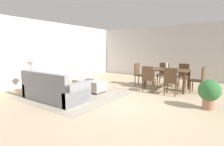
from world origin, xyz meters
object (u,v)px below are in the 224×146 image
at_px(dining_chair_near_left, 148,78).
at_px(dining_chair_far_left, 163,72).
at_px(dining_table, 167,72).
at_px(dining_chair_head_east, 200,78).
at_px(side_table, 32,80).
at_px(ottoman_table, 89,85).
at_px(potted_plant, 209,92).
at_px(dining_chair_head_west, 139,73).
at_px(couch, 54,90).
at_px(dining_chair_far_right, 183,74).
at_px(book_on_ottoman, 90,79).
at_px(vase_centerpiece, 167,66).
at_px(dining_chair_near_right, 171,80).
at_px(table_lamp, 31,65).

relative_size(dining_chair_near_left, dining_chair_far_left, 1.00).
height_order(dining_table, dining_chair_head_east, dining_chair_head_east).
xyz_separation_m(side_table, dining_chair_near_left, (3.27, 2.38, 0.07)).
bearing_deg(ottoman_table, dining_chair_head_east, 30.85).
bearing_deg(potted_plant, dining_chair_head_west, 149.24).
bearing_deg(ottoman_table, couch, -97.79).
relative_size(dining_chair_far_right, book_on_ottoman, 3.54).
bearing_deg(couch, dining_chair_near_left, 51.54).
relative_size(dining_chair_far_right, vase_centerpiece, 3.78).
bearing_deg(dining_chair_near_left, dining_chair_near_right, -1.08).
bearing_deg(dining_chair_head_west, table_lamp, -127.43).
height_order(dining_chair_far_left, vase_centerpiece, vase_centerpiece).
relative_size(dining_chair_head_west, vase_centerpiece, 3.78).
bearing_deg(dining_chair_near_right, dining_chair_far_left, 115.28).
bearing_deg(dining_chair_near_left, couch, -128.46).
relative_size(dining_chair_far_right, dining_chair_head_east, 1.00).
xyz_separation_m(ottoman_table, potted_plant, (3.72, 0.34, 0.21)).
bearing_deg(dining_chair_near_right, couch, -138.13).
xyz_separation_m(vase_centerpiece, potted_plant, (1.58, -1.58, -0.44)).
xyz_separation_m(dining_table, vase_centerpiece, (-0.01, -0.04, 0.21)).
xyz_separation_m(side_table, dining_chair_far_right, (4.04, 4.07, 0.07)).
distance_m(dining_chair_far_right, dining_chair_head_west, 1.77).
bearing_deg(potted_plant, dining_chair_near_right, 147.31).
xyz_separation_m(side_table, book_on_ottoman, (1.46, 1.33, -0.03)).
bearing_deg(dining_chair_head_east, couch, -136.25).
bearing_deg(ottoman_table, dining_table, 42.43).
bearing_deg(couch, ottoman_table, 82.21).
bearing_deg(vase_centerpiece, table_lamp, -138.70).
height_order(side_table, book_on_ottoman, side_table).
relative_size(ottoman_table, potted_plant, 1.52).
bearing_deg(dining_table, vase_centerpiece, -107.42).
relative_size(dining_chair_far_right, potted_plant, 1.22).
distance_m(couch, potted_plant, 4.26).
xyz_separation_m(dining_table, dining_chair_far_right, (0.39, 0.83, -0.15)).
relative_size(table_lamp, dining_chair_far_left, 0.57).
relative_size(table_lamp, dining_chair_near_right, 0.57).
height_order(couch, dining_chair_far_right, dining_chair_far_right).
distance_m(book_on_ottoman, potted_plant, 3.77).
relative_size(couch, dining_table, 1.32).
distance_m(side_table, dining_table, 4.88).
bearing_deg(ottoman_table, dining_chair_near_right, 23.22).
distance_m(couch, dining_chair_far_left, 4.61).
bearing_deg(dining_chair_head_east, ottoman_table, -149.15).
bearing_deg(vase_centerpiece, side_table, -138.70).
bearing_deg(dining_chair_near_left, potted_plant, -21.47).
height_order(dining_table, potted_plant, dining_table).
bearing_deg(dining_table, dining_chair_near_right, -65.50).
height_order(ottoman_table, dining_chair_head_east, dining_chair_head_east).
bearing_deg(vase_centerpiece, dining_table, 72.58).
bearing_deg(book_on_ottoman, ottoman_table, -57.79).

